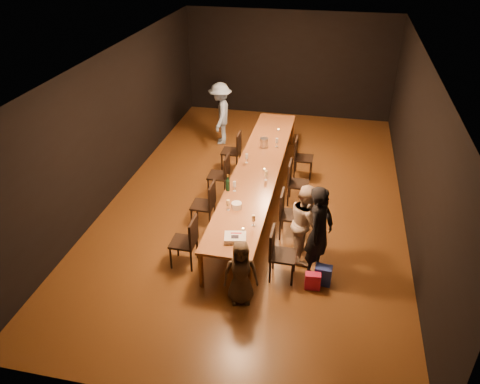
% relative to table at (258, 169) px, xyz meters
% --- Properties ---
extents(ground, '(10.00, 10.00, 0.00)m').
position_rel_table_xyz_m(ground, '(0.00, 0.00, -0.70)').
color(ground, '#452611').
rests_on(ground, ground).
extents(room_shell, '(6.04, 10.04, 3.02)m').
position_rel_table_xyz_m(room_shell, '(0.00, 0.00, 1.38)').
color(room_shell, black).
rests_on(room_shell, ground).
extents(table, '(0.90, 6.00, 0.75)m').
position_rel_table_xyz_m(table, '(0.00, 0.00, 0.00)').
color(table, brown).
rests_on(table, ground).
extents(chair_right_0, '(0.42, 0.42, 0.93)m').
position_rel_table_xyz_m(chair_right_0, '(0.85, -2.40, -0.24)').
color(chair_right_0, black).
rests_on(chair_right_0, ground).
extents(chair_right_1, '(0.42, 0.42, 0.93)m').
position_rel_table_xyz_m(chair_right_1, '(0.85, -1.20, -0.24)').
color(chair_right_1, black).
rests_on(chair_right_1, ground).
extents(chair_right_2, '(0.42, 0.42, 0.93)m').
position_rel_table_xyz_m(chair_right_2, '(0.85, 0.00, -0.24)').
color(chair_right_2, black).
rests_on(chair_right_2, ground).
extents(chair_right_3, '(0.42, 0.42, 0.93)m').
position_rel_table_xyz_m(chair_right_3, '(0.85, 1.20, -0.24)').
color(chair_right_3, black).
rests_on(chair_right_3, ground).
extents(chair_left_0, '(0.42, 0.42, 0.93)m').
position_rel_table_xyz_m(chair_left_0, '(-0.85, -2.40, -0.24)').
color(chair_left_0, black).
rests_on(chair_left_0, ground).
extents(chair_left_1, '(0.42, 0.42, 0.93)m').
position_rel_table_xyz_m(chair_left_1, '(-0.85, -1.20, -0.24)').
color(chair_left_1, black).
rests_on(chair_left_1, ground).
extents(chair_left_2, '(0.42, 0.42, 0.93)m').
position_rel_table_xyz_m(chair_left_2, '(-0.85, 0.00, -0.24)').
color(chair_left_2, black).
rests_on(chair_left_2, ground).
extents(chair_left_3, '(0.42, 0.42, 0.93)m').
position_rel_table_xyz_m(chair_left_3, '(-0.85, 1.20, -0.24)').
color(chair_left_3, black).
rests_on(chair_left_3, ground).
extents(woman_birthday, '(0.59, 0.70, 1.63)m').
position_rel_table_xyz_m(woman_birthday, '(1.39, -2.13, 0.11)').
color(woman_birthday, black).
rests_on(woman_birthday, ground).
extents(woman_tan, '(0.68, 0.80, 1.43)m').
position_rel_table_xyz_m(woman_tan, '(1.15, -1.77, 0.02)').
color(woman_tan, beige).
rests_on(woman_tan, ground).
extents(man_blue, '(0.75, 1.12, 1.61)m').
position_rel_table_xyz_m(man_blue, '(-1.45, 2.60, 0.10)').
color(man_blue, '#809EC6').
rests_on(man_blue, ground).
extents(child, '(0.61, 0.47, 1.10)m').
position_rel_table_xyz_m(child, '(0.29, -3.07, -0.15)').
color(child, '#403324').
rests_on(child, ground).
extents(gift_bag_red, '(0.26, 0.16, 0.30)m').
position_rel_table_xyz_m(gift_bag_red, '(1.37, -2.57, -0.55)').
color(gift_bag_red, '#D7204E').
rests_on(gift_bag_red, ground).
extents(gift_bag_blue, '(0.28, 0.20, 0.34)m').
position_rel_table_xyz_m(gift_bag_blue, '(1.52, -2.42, -0.53)').
color(gift_bag_blue, '#263CA6').
rests_on(gift_bag_blue, ground).
extents(birthday_cake, '(0.39, 0.34, 0.08)m').
position_rel_table_xyz_m(birthday_cake, '(0.08, -2.54, 0.09)').
color(birthday_cake, white).
rests_on(birthday_cake, table).
extents(plate_stack, '(0.23, 0.23, 0.10)m').
position_rel_table_xyz_m(plate_stack, '(-0.10, -1.62, 0.10)').
color(plate_stack, white).
rests_on(plate_stack, table).
extents(champagne_bottle, '(0.09, 0.09, 0.33)m').
position_rel_table_xyz_m(champagne_bottle, '(-0.39, -1.05, 0.22)').
color(champagne_bottle, black).
rests_on(champagne_bottle, table).
extents(ice_bucket, '(0.23, 0.23, 0.21)m').
position_rel_table_xyz_m(ice_bucket, '(-0.04, 0.98, 0.15)').
color(ice_bucket, '#B6B6BB').
rests_on(ice_bucket, table).
extents(wineglass_0, '(0.06, 0.06, 0.21)m').
position_rel_table_xyz_m(wineglass_0, '(-0.23, -1.71, 0.15)').
color(wineglass_0, beige).
rests_on(wineglass_0, table).
extents(wineglass_1, '(0.06, 0.06, 0.21)m').
position_rel_table_xyz_m(wineglass_1, '(0.29, -2.09, 0.15)').
color(wineglass_1, beige).
rests_on(wineglass_1, table).
extents(wineglass_2, '(0.06, 0.06, 0.21)m').
position_rel_table_xyz_m(wineglass_2, '(-0.26, -1.05, 0.15)').
color(wineglass_2, silver).
rests_on(wineglass_2, table).
extents(wineglass_3, '(0.06, 0.06, 0.21)m').
position_rel_table_xyz_m(wineglass_3, '(0.25, -0.51, 0.15)').
color(wineglass_3, beige).
rests_on(wineglass_3, table).
extents(wineglass_4, '(0.06, 0.06, 0.21)m').
position_rel_table_xyz_m(wineglass_4, '(-0.27, 0.14, 0.15)').
color(wineglass_4, silver).
rests_on(wineglass_4, table).
extents(wineglass_5, '(0.06, 0.06, 0.21)m').
position_rel_table_xyz_m(wineglass_5, '(0.24, 1.05, 0.15)').
color(wineglass_5, silver).
rests_on(wineglass_5, table).
extents(tealight_near, '(0.05, 0.05, 0.03)m').
position_rel_table_xyz_m(tealight_near, '(0.15, -2.25, 0.06)').
color(tealight_near, '#B2B7B2').
rests_on(tealight_near, table).
extents(tealight_mid, '(0.05, 0.05, 0.03)m').
position_rel_table_xyz_m(tealight_mid, '(0.15, -0.11, 0.06)').
color(tealight_mid, '#B2B7B2').
rests_on(tealight_mid, table).
extents(tealight_far, '(0.05, 0.05, 0.03)m').
position_rel_table_xyz_m(tealight_far, '(0.15, 1.96, 0.06)').
color(tealight_far, '#B2B7B2').
rests_on(tealight_far, table).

